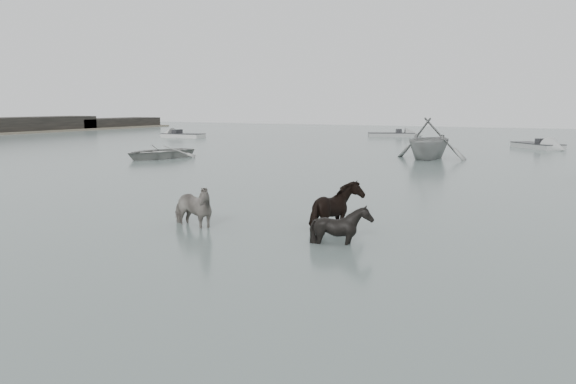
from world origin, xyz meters
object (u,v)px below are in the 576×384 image
at_px(pony_black, 342,217).
at_px(rowboat_lead, 159,150).
at_px(pony_pinto, 191,200).
at_px(pony_dark, 338,197).

bearing_deg(pony_black, rowboat_lead, 73.43).
xyz_separation_m(pony_pinto, rowboat_lead, (-13.16, 14.21, -0.24)).
bearing_deg(pony_pinto, rowboat_lead, 55.52).
height_order(pony_dark, pony_black, pony_dark).
xyz_separation_m(pony_dark, rowboat_lead, (-16.48, 12.42, -0.31)).
height_order(pony_pinto, pony_black, pony_pinto).
distance_m(pony_pinto, pony_dark, 3.77).
bearing_deg(pony_pinto, pony_black, -75.57).
relative_size(pony_dark, rowboat_lead, 0.35).
xyz_separation_m(pony_pinto, pony_black, (4.10, 0.12, -0.07)).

